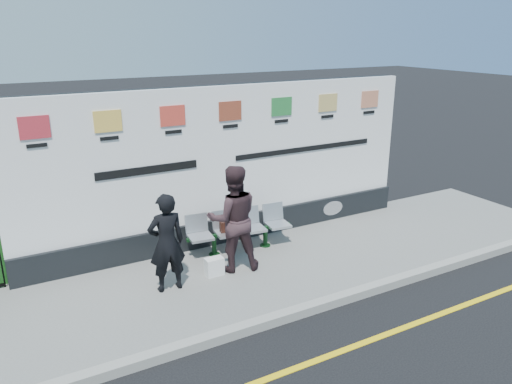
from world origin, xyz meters
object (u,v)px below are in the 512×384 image
bench (240,240)px  billboard (229,176)px  woman_left (167,243)px  woman_right (233,218)px

bench → billboard: bearing=88.5°
billboard → bench: size_ratio=4.08×
woman_left → bench: bearing=-154.6°
billboard → woman_left: size_ratio=4.98×
bench → woman_left: 1.93m
billboard → bench: billboard is taller
billboard → woman_right: 1.34m
billboard → bench: (-0.08, -0.58, -1.09)m
woman_left → woman_right: 1.25m
woman_left → woman_right: woman_right is taller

